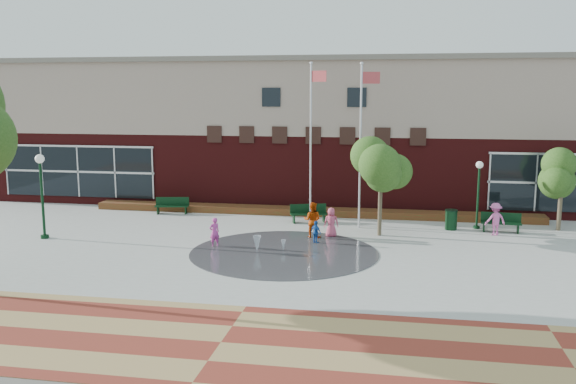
% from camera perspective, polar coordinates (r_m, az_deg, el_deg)
% --- Properties ---
extents(ground, '(120.00, 120.00, 0.00)m').
position_cam_1_polar(ground, '(24.43, -1.65, -7.53)').
color(ground, '#666056').
rests_on(ground, ground).
extents(plaza_concrete, '(46.00, 18.00, 0.01)m').
position_cam_1_polar(plaza_concrete, '(28.21, 0.00, -5.21)').
color(plaza_concrete, '#A8A8A0').
rests_on(plaza_concrete, ground).
extents(paver_band, '(46.00, 6.00, 0.01)m').
position_cam_1_polar(paver_band, '(18.04, -6.30, -13.84)').
color(paver_band, maroon).
rests_on(paver_band, ground).
extents(splash_pad, '(8.40, 8.40, 0.01)m').
position_cam_1_polar(splash_pad, '(27.26, -0.37, -5.73)').
color(splash_pad, '#383A3D').
rests_on(splash_pad, ground).
extents(library_building, '(44.40, 10.40, 9.20)m').
position_cam_1_polar(library_building, '(40.72, 3.33, 5.87)').
color(library_building, '#4A0F10').
rests_on(library_building, ground).
extents(flower_bed, '(26.00, 1.20, 0.40)m').
position_cam_1_polar(flower_bed, '(35.53, 2.14, -2.19)').
color(flower_bed, maroon).
rests_on(flower_bed, ground).
extents(flagpole_left, '(0.94, 0.48, 8.67)m').
position_cam_1_polar(flagpole_left, '(32.73, 2.21, 5.36)').
color(flagpole_left, silver).
rests_on(flagpole_left, ground).
extents(flagpole_right, '(1.00, 0.44, 8.60)m').
position_cam_1_polar(flagpole_right, '(31.73, 6.89, 5.14)').
color(flagpole_right, silver).
rests_on(flagpole_right, ground).
extents(lamp_left, '(0.44, 0.44, 4.15)m').
position_cam_1_polar(lamp_left, '(31.73, -22.07, 0.47)').
color(lamp_left, black).
rests_on(lamp_left, ground).
extents(lamp_right, '(0.38, 0.38, 3.57)m').
position_cam_1_polar(lamp_right, '(33.11, 17.39, 0.44)').
color(lamp_right, black).
rests_on(lamp_right, ground).
extents(bench_left, '(2.01, 0.89, 0.98)m').
position_cam_1_polar(bench_left, '(36.42, -10.80, -1.56)').
color(bench_left, black).
rests_on(bench_left, ground).
extents(bench_mid, '(2.09, 1.17, 1.01)m').
position_cam_1_polar(bench_mid, '(33.43, 1.96, -2.34)').
color(bench_mid, black).
rests_on(bench_mid, ground).
extents(bench_right, '(2.02, 0.71, 1.00)m').
position_cam_1_polar(bench_right, '(32.98, 19.29, -3.04)').
color(bench_right, black).
rests_on(bench_right, ground).
extents(trash_can, '(0.65, 0.65, 1.07)m').
position_cam_1_polar(trash_can, '(32.76, 15.02, -2.52)').
color(trash_can, black).
rests_on(trash_can, ground).
extents(tree_mid, '(2.89, 2.89, 4.87)m').
position_cam_1_polar(tree_mid, '(30.21, 8.70, 2.49)').
color(tree_mid, '#453929').
rests_on(tree_mid, ground).
extents(tree_small_right, '(2.40, 2.40, 4.10)m').
position_cam_1_polar(tree_small_right, '(34.07, 24.29, 1.61)').
color(tree_small_right, '#453929').
rests_on(tree_small_right, ground).
extents(water_jet_a, '(0.39, 0.39, 0.75)m').
position_cam_1_polar(water_jet_a, '(27.28, -2.91, -5.74)').
color(water_jet_a, white).
rests_on(water_jet_a, ground).
extents(water_jet_b, '(0.22, 0.22, 0.50)m').
position_cam_1_polar(water_jet_b, '(27.55, -0.43, -5.57)').
color(water_jet_b, white).
rests_on(water_jet_b, ground).
extents(child_splash, '(0.59, 0.58, 1.38)m').
position_cam_1_polar(child_splash, '(28.41, -6.90, -3.75)').
color(child_splash, '#CC3D9D').
rests_on(child_splash, ground).
extents(adult_red, '(0.90, 0.72, 1.78)m').
position_cam_1_polar(adult_red, '(29.90, 2.29, -2.64)').
color(adult_red, '#B63A07').
rests_on(adult_red, ground).
extents(adult_pink, '(0.79, 0.58, 1.48)m').
position_cam_1_polar(adult_pink, '(30.12, 4.07, -2.86)').
color(adult_pink, '#CC4A6B').
rests_on(adult_pink, ground).
extents(child_blue, '(0.68, 0.61, 1.10)m').
position_cam_1_polar(child_blue, '(28.82, 2.63, -3.78)').
color(child_blue, '#1A4FA0').
rests_on(child_blue, ground).
extents(person_bench, '(1.21, 0.93, 1.65)m').
position_cam_1_polar(person_bench, '(32.11, 18.83, -2.43)').
color(person_bench, '#DA5DA8').
rests_on(person_bench, ground).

